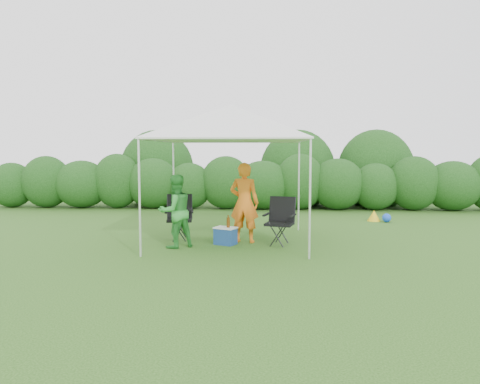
# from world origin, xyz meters

# --- Properties ---
(ground) EXTENTS (70.00, 70.00, 0.00)m
(ground) POSITION_xyz_m (0.00, 0.00, 0.00)
(ground) COLOR #35631F
(hedge) EXTENTS (17.14, 1.53, 1.80)m
(hedge) POSITION_xyz_m (0.11, 6.00, 0.83)
(hedge) COLOR #1E4D18
(hedge) RESTS_ON ground
(canopy) EXTENTS (3.10, 3.10, 2.83)m
(canopy) POSITION_xyz_m (0.00, 0.50, 2.46)
(canopy) COLOR silver
(canopy) RESTS_ON ground
(chair_right) EXTENTS (0.69, 0.66, 0.96)m
(chair_right) POSITION_xyz_m (1.03, 0.31, 0.54)
(chair_right) COLOR black
(chair_right) RESTS_ON ground
(chair_left) EXTENTS (0.66, 0.61, 0.96)m
(chair_left) POSITION_xyz_m (-1.12, 0.75, 0.54)
(chair_left) COLOR black
(chair_left) RESTS_ON ground
(man) EXTENTS (0.66, 0.50, 1.65)m
(man) POSITION_xyz_m (0.28, 0.45, 0.83)
(man) COLOR orange
(man) RESTS_ON ground
(woman) EXTENTS (0.88, 0.85, 1.43)m
(woman) POSITION_xyz_m (-1.03, -0.16, 0.72)
(woman) COLOR green
(woman) RESTS_ON ground
(cooler) EXTENTS (0.51, 0.46, 0.35)m
(cooler) POSITION_xyz_m (-0.08, 0.19, 0.18)
(cooler) COLOR navy
(cooler) RESTS_ON ground
(bottle) EXTENTS (0.07, 0.07, 0.25)m
(bottle) POSITION_xyz_m (-0.02, 0.15, 0.48)
(bottle) COLOR #592D0C
(bottle) RESTS_ON cooler
(lawn_toy) EXTENTS (0.58, 0.48, 0.29)m
(lawn_toy) POSITION_xyz_m (3.70, 3.53, 0.14)
(lawn_toy) COLOR gold
(lawn_toy) RESTS_ON ground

